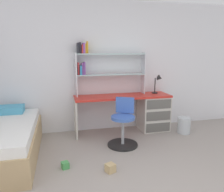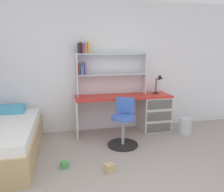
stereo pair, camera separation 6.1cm
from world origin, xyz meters
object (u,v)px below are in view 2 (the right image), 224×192
object	(u,v)px
bookshelf_hutch	(103,65)
bed_platform	(2,141)
desk_lamp	(160,81)
desk	(147,111)
toy_block_natural_4	(109,168)
toy_block_green_0	(65,165)
swivel_chair	(123,127)
waste_bin	(185,126)

from	to	relation	value
bookshelf_hutch	bed_platform	distance (m)	2.16
desk_lamp	bed_platform	size ratio (longest dim) A/B	0.21
desk	toy_block_natural_4	size ratio (longest dim) A/B	16.33
toy_block_green_0	bed_platform	bearing A→B (deg)	149.84
desk_lamp	swivel_chair	bearing A→B (deg)	-145.37
desk_lamp	bed_platform	xyz separation A→B (m)	(-2.86, -0.69, -0.73)
waste_bin	toy_block_natural_4	distance (m)	2.05
bookshelf_hutch	swivel_chair	world-z (taller)	bookshelf_hutch
bookshelf_hutch	swivel_chair	bearing A→B (deg)	-74.05
desk	waste_bin	size ratio (longest dim) A/B	6.05
toy_block_natural_4	bookshelf_hutch	bearing A→B (deg)	82.54
desk	toy_block_natural_4	world-z (taller)	desk
desk	toy_block_green_0	size ratio (longest dim) A/B	19.85
bed_platform	toy_block_natural_4	bearing A→B (deg)	-27.09
bookshelf_hutch	waste_bin	size ratio (longest dim) A/B	4.40
toy_block_green_0	swivel_chair	bearing A→B (deg)	29.51
desk_lamp	waste_bin	xyz separation A→B (m)	(0.39, -0.40, -0.85)
toy_block_green_0	bookshelf_hutch	bearing A→B (deg)	58.99
waste_bin	toy_block_green_0	size ratio (longest dim) A/B	3.28
desk_lamp	swivel_chair	size ratio (longest dim) A/B	0.47
swivel_chair	waste_bin	size ratio (longest dim) A/B	2.61
desk	desk_lamp	world-z (taller)	desk_lamp
desk_lamp	swivel_chair	distance (m)	1.33
desk	bed_platform	xyz separation A→B (m)	(-2.58, -0.64, -0.14)
bookshelf_hutch	toy_block_green_0	world-z (taller)	bookshelf_hutch
desk_lamp	waste_bin	bearing A→B (deg)	-45.26
swivel_chair	toy_block_green_0	distance (m)	1.19
desk_lamp	toy_block_natural_4	distance (m)	2.20
swivel_chair	toy_block_natural_4	size ratio (longest dim) A/B	7.06
bookshelf_hutch	bed_platform	bearing A→B (deg)	-155.27
desk	toy_block_green_0	bearing A→B (deg)	-144.83
toy_block_natural_4	bed_platform	bearing A→B (deg)	152.91
desk	desk_lamp	size ratio (longest dim) A/B	4.91
desk_lamp	desk	bearing A→B (deg)	-171.04
desk	toy_block_green_0	xyz separation A→B (m)	(-1.67, -1.17, -0.36)
desk	bookshelf_hutch	world-z (taller)	bookshelf_hutch
bookshelf_hutch	toy_block_green_0	distance (m)	2.01
bookshelf_hutch	desk_lamp	bearing A→B (deg)	-4.77
desk_lamp	waste_bin	distance (m)	1.01
bed_platform	toy_block_natural_4	xyz separation A→B (m)	(1.50, -0.77, -0.21)
swivel_chair	toy_block_natural_4	world-z (taller)	swivel_chair
swivel_chair	bed_platform	size ratio (longest dim) A/B	0.44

